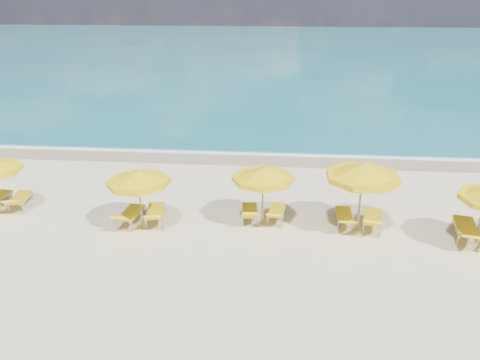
{
  "coord_description": "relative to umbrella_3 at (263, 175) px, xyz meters",
  "views": [
    {
      "loc": [
        1.37,
        -14.38,
        7.82
      ],
      "look_at": [
        0.0,
        1.5,
        1.2
      ],
      "focal_mm": 35.0,
      "sensor_mm": 36.0,
      "label": 1
    }
  ],
  "objects": [
    {
      "name": "ground_plane",
      "position": [
        -0.88,
        -0.44,
        -1.87
      ],
      "size": [
        120.0,
        120.0,
        0.0
      ],
      "primitive_type": "plane",
      "color": "beige"
    },
    {
      "name": "ocean",
      "position": [
        -0.88,
        47.56,
        -1.87
      ],
      "size": [
        120.0,
        80.0,
        0.3
      ],
      "primitive_type": "cube",
      "color": "#13646D",
      "rests_on": "ground"
    },
    {
      "name": "wet_sand_band",
      "position": [
        -0.88,
        6.96,
        -1.87
      ],
      "size": [
        120.0,
        2.6,
        0.01
      ],
      "primitive_type": "cube",
      "color": "tan",
      "rests_on": "ground"
    },
    {
      "name": "foam_line",
      "position": [
        -0.88,
        7.76,
        -1.87
      ],
      "size": [
        120.0,
        1.2,
        0.03
      ],
      "primitive_type": "cube",
      "color": "white",
      "rests_on": "ground"
    },
    {
      "name": "whitecap_near",
      "position": [
        -6.88,
        16.56,
        -1.87
      ],
      "size": [
        14.0,
        0.36,
        0.05
      ],
      "primitive_type": "cube",
      "color": "white",
      "rests_on": "ground"
    },
    {
      "name": "whitecap_far",
      "position": [
        7.12,
        23.56,
        -1.87
      ],
      "size": [
        18.0,
        0.3,
        0.05
      ],
      "primitive_type": "cube",
      "color": "white",
      "rests_on": "ground"
    },
    {
      "name": "umbrella_2",
      "position": [
        -4.17,
        -0.65,
        -0.01
      ],
      "size": [
        2.65,
        2.65,
        2.18
      ],
      "rotation": [
        0.0,
        0.0,
        0.27
      ],
      "color": "tan",
      "rests_on": "ground"
    },
    {
      "name": "umbrella_3",
      "position": [
        0.0,
        0.0,
        0.0
      ],
      "size": [
        2.29,
        2.29,
        2.19
      ],
      "rotation": [
        0.0,
        0.0,
        0.06
      ],
      "color": "tan",
      "rests_on": "ground"
    },
    {
      "name": "umbrella_4",
      "position": [
        3.3,
        -0.21,
        0.28
      ],
      "size": [
        3.24,
        3.24,
        2.52
      ],
      "rotation": [
        0.0,
        0.0,
        -0.39
      ],
      "color": "tan",
      "rests_on": "ground"
    },
    {
      "name": "lounger_1_right",
      "position": [
        -9.27,
        0.57,
        -1.66
      ],
      "size": [
        0.85,
        1.79,
        0.73
      ],
      "rotation": [
        0.0,
        0.0,
        0.17
      ],
      "color": "#A5A8AD",
      "rests_on": "ground"
    },
    {
      "name": "lounger_2_left",
      "position": [
        -4.67,
        -0.38,
        -1.65
      ],
      "size": [
        0.77,
        1.83,
        0.78
      ],
      "rotation": [
        0.0,
        0.0,
        -0.1
      ],
      "color": "#A5A8AD",
      "rests_on": "ground"
    },
    {
      "name": "lounger_2_right",
      "position": [
        -3.81,
        -0.17,
        -1.64
      ],
      "size": [
        0.9,
        1.91,
        0.78
      ],
      "rotation": [
        0.0,
        0.0,
        0.17
      ],
      "color": "#A5A8AD",
      "rests_on": "ground"
    },
    {
      "name": "lounger_3_left",
      "position": [
        -0.46,
        0.24,
        -1.66
      ],
      "size": [
        0.66,
        1.65,
        0.76
      ],
      "rotation": [
        0.0,
        0.0,
        0.07
      ],
      "color": "#A5A8AD",
      "rests_on": "ground"
    },
    {
      "name": "lounger_3_right",
      "position": [
        0.51,
        0.32,
        -1.67
      ],
      "size": [
        0.72,
        1.7,
        0.71
      ],
      "rotation": [
        0.0,
        0.0,
        -0.11
      ],
      "color": "#A5A8AD",
      "rests_on": "ground"
    },
    {
      "name": "lounger_4_left",
      "position": [
        2.89,
        0.15,
        -1.66
      ],
      "size": [
        0.6,
        1.76,
        0.68
      ],
      "rotation": [
        0.0,
        0.0,
        -0.01
      ],
      "color": "#A5A8AD",
      "rests_on": "ground"
    },
    {
      "name": "lounger_4_right",
      "position": [
        3.84,
        0.0,
        -1.64
      ],
      "size": [
        0.98,
        1.96,
        0.81
      ],
      "rotation": [
        0.0,
        0.0,
        -0.2
      ],
      "color": "#A5A8AD",
      "rests_on": "ground"
    },
    {
      "name": "lounger_5_left",
      "position": [
        6.8,
        -0.5,
        -1.63
      ],
      "size": [
        1.04,
        2.14,
        0.75
      ],
      "rotation": [
        0.0,
        0.0,
        -0.2
      ],
      "color": "#A5A8AD",
      "rests_on": "ground"
    }
  ]
}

